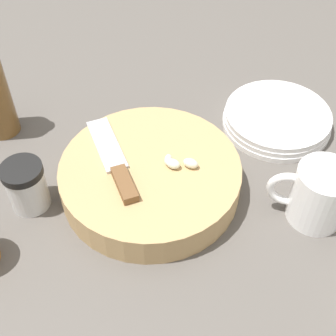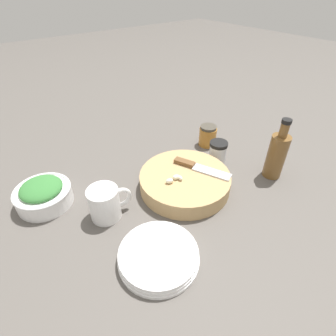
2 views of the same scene
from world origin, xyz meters
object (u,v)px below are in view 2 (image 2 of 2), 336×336
Objects in this scene: honey_jar at (208,136)px; plate_stack at (159,256)px; oil_bottle at (277,155)px; chef_knife at (198,167)px; coffee_mug at (106,203)px; garlic_cloves at (175,179)px; herb_bowl at (43,194)px; cutting_board at (185,181)px; spice_jar at (217,152)px.

plate_stack is at bearing -146.74° from honey_jar.
honey_jar is 0.27m from oil_bottle.
coffee_mug reaches higher than chef_knife.
garlic_cloves is 0.38m from herb_bowl.
cutting_board is at bearing 154.59° from oil_bottle.
cutting_board is 0.30m from oil_bottle.
coffee_mug is at bearing 170.09° from cutting_board.
spice_jar is (0.18, 0.04, 0.01)m from cutting_board.
plate_stack is at bearing -67.33° from herb_bowl.
herb_bowl is 1.34× the size of coffee_mug.
herb_bowl is 0.56m from spice_jar.
spice_jar is 0.19m from oil_bottle.
oil_bottle is at bearing -62.18° from spice_jar.
coffee_mug reaches higher than honey_jar.
coffee_mug is at bearing -31.92° from chef_knife.
coffee_mug is (-0.42, 0.00, 0.01)m from spice_jar.
honey_jar reaches higher than garlic_cloves.
chef_knife is 1.52× the size of coffee_mug.
honey_jar is (0.23, 0.14, 0.01)m from cutting_board.
coffee_mug reaches higher than garlic_cloves.
oil_bottle is (0.09, -0.17, 0.04)m from spice_jar.
honey_jar is (0.48, 0.09, -0.01)m from coffee_mug.
chef_knife is at bearing 30.13° from plate_stack.
cutting_board is at bearing -149.49° from honey_jar.
honey_jar is at bearing 26.86° from garlic_cloves.
herb_bowl reaches higher than garlic_cloves.
spice_jar is (0.13, 0.04, -0.02)m from chef_knife.
oil_bottle is (0.31, -0.12, 0.02)m from garlic_cloves.
chef_knife is at bearing 0.48° from garlic_cloves.
cutting_board is 0.18m from spice_jar.
oil_bottle is at bearing -21.92° from garlic_cloves.
herb_bowl is at bearing 152.79° from oil_bottle.
honey_jar is at bearing 30.51° from cutting_board.
oil_bottle reaches higher than spice_jar.
chef_knife is 0.30m from coffee_mug.
honey_jar is at bearing 11.30° from coffee_mug.
chef_knife is at bearing -142.50° from honey_jar.
garlic_cloves is at bearing -22.98° from chef_knife.
spice_jar reaches higher than plate_stack.
honey_jar is at bearing 33.26° from plate_stack.
chef_knife is 2.26× the size of spice_jar.
oil_bottle is (0.48, 0.03, 0.07)m from plate_stack.
honey_jar is 0.39× the size of oil_bottle.
chef_knife is at bearing -25.56° from herb_bowl.
cutting_board is 1.44× the size of plate_stack.
honey_jar is (0.59, -0.06, 0.00)m from herb_bowl.
honey_jar is at bearing -165.96° from chef_knife.
honey_jar is at bearing 97.36° from oil_bottle.
garlic_cloves is (-0.04, -0.00, 0.03)m from cutting_board.
garlic_cloves is at bearing -176.93° from cutting_board.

